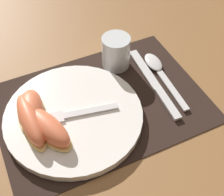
% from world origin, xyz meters
% --- Properties ---
extents(ground_plane, '(3.00, 3.00, 0.00)m').
position_xyz_m(ground_plane, '(0.00, 0.00, 0.00)').
color(ground_plane, olive).
extents(placemat, '(0.43, 0.30, 0.00)m').
position_xyz_m(placemat, '(0.00, 0.00, 0.00)').
color(placemat, black).
rests_on(placemat, ground_plane).
extents(plate, '(0.28, 0.28, 0.02)m').
position_xyz_m(plate, '(-0.07, -0.01, 0.01)').
color(plate, white).
rests_on(plate, placemat).
extents(juice_glass, '(0.06, 0.06, 0.08)m').
position_xyz_m(juice_glass, '(0.08, 0.09, 0.04)').
color(juice_glass, silver).
rests_on(juice_glass, placemat).
extents(knife, '(0.03, 0.22, 0.01)m').
position_xyz_m(knife, '(0.13, -0.00, 0.01)').
color(knife, silver).
rests_on(knife, placemat).
extents(spoon, '(0.04, 0.19, 0.01)m').
position_xyz_m(spoon, '(0.16, 0.03, 0.01)').
color(spoon, silver).
rests_on(spoon, placemat).
extents(fork, '(0.18, 0.05, 0.00)m').
position_xyz_m(fork, '(-0.08, -0.02, 0.02)').
color(fork, silver).
rests_on(fork, plate).
extents(citrus_wedge_0, '(0.08, 0.11, 0.04)m').
position_xyz_m(citrus_wedge_0, '(-0.14, 0.02, 0.04)').
color(citrus_wedge_0, '#F4DB84').
rests_on(citrus_wedge_0, plate).
extents(citrus_wedge_1, '(0.04, 0.14, 0.04)m').
position_xyz_m(citrus_wedge_1, '(-0.15, -0.01, 0.04)').
color(citrus_wedge_1, '#F4DB84').
rests_on(citrus_wedge_1, plate).
extents(citrus_wedge_2, '(0.09, 0.13, 0.04)m').
position_xyz_m(citrus_wedge_2, '(-0.12, -0.04, 0.04)').
color(citrus_wedge_2, '#F4DB84').
rests_on(citrus_wedge_2, plate).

